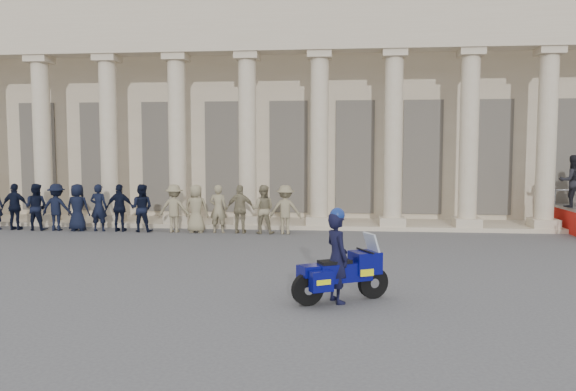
{
  "coord_description": "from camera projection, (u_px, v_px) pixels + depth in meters",
  "views": [
    {
      "loc": [
        2.18,
        -12.11,
        2.85
      ],
      "look_at": [
        0.67,
        3.02,
        1.6
      ],
      "focal_mm": 35.0,
      "sensor_mm": 36.0,
      "label": 1
    }
  ],
  "objects": [
    {
      "name": "ground",
      "position": [
        245.0,
        278.0,
        12.46
      ],
      "size": [
        90.0,
        90.0,
        0.0
      ],
      "primitive_type": "plane",
      "color": "#49494C",
      "rests_on": "ground"
    },
    {
      "name": "building",
      "position": [
        298.0,
        114.0,
        26.71
      ],
      "size": [
        40.0,
        12.5,
        9.0
      ],
      "color": "#BBAA8C",
      "rests_on": "ground"
    },
    {
      "name": "officer_rank",
      "position": [
        94.0,
        208.0,
        19.58
      ],
      "size": [
        14.5,
        0.63,
        1.65
      ],
      "color": "black",
      "rests_on": "ground"
    },
    {
      "name": "motorcycle",
      "position": [
        342.0,
        273.0,
        10.5
      ],
      "size": [
        1.81,
        1.26,
        1.27
      ],
      "rotation": [
        0.0,
        0.0,
        0.48
      ],
      "color": "black",
      "rests_on": "ground"
    },
    {
      "name": "rider",
      "position": [
        337.0,
        255.0,
        10.43
      ],
      "size": [
        0.64,
        0.73,
        1.78
      ],
      "rotation": [
        0.0,
        0.0,
        2.05
      ],
      "color": "black",
      "rests_on": "ground"
    }
  ]
}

